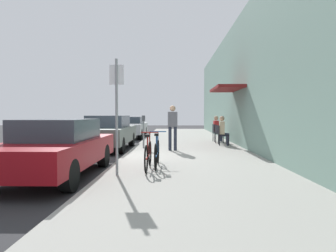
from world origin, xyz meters
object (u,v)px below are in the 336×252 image
at_px(parked_car_2, 130,127).
at_px(seated_patron_2, 217,128).
at_px(cafe_chair_0, 222,134).
at_px(bicycle_0, 157,153).
at_px(bicycle_1, 148,155).
at_px(street_sign, 117,107).
at_px(pedestrian_standing, 173,124).
at_px(cafe_chair_2, 216,131).
at_px(seated_patron_0, 223,130).
at_px(parked_car_0, 57,147).
at_px(cafe_chair_1, 219,133).
at_px(parked_car_1, 108,132).
at_px(parking_meter, 144,129).

distance_m(parked_car_2, seated_patron_2, 6.23).
bearing_deg(parked_car_2, cafe_chair_0, -48.87).
height_order(parked_car_2, bicycle_0, parked_car_2).
height_order(bicycle_1, seated_patron_2, seated_patron_2).
height_order(street_sign, bicycle_1, street_sign).
xyz_separation_m(seated_patron_2, pedestrian_standing, (-2.22, -3.74, 0.30)).
bearing_deg(cafe_chair_2, seated_patron_0, -88.13).
bearing_deg(cafe_chair_2, pedestrian_standing, -120.09).
height_order(parked_car_0, bicycle_1, parked_car_0).
relative_size(parked_car_0, cafe_chair_1, 5.06).
distance_m(parked_car_1, cafe_chair_1, 5.09).
distance_m(cafe_chair_0, cafe_chair_2, 1.83).
bearing_deg(parked_car_1, seated_patron_0, 7.29).
bearing_deg(parking_meter, parked_car_1, 163.09).
distance_m(parked_car_2, pedestrian_standing, 8.00).
height_order(seated_patron_2, pedestrian_standing, pedestrian_standing).
distance_m(bicycle_1, seated_patron_0, 6.39).
height_order(cafe_chair_1, seated_patron_2, seated_patron_2).
distance_m(parked_car_1, cafe_chair_2, 5.49).
relative_size(parked_car_1, cafe_chair_0, 5.06).
bearing_deg(cafe_chair_2, parked_car_2, 142.37).
bearing_deg(cafe_chair_0, seated_patron_2, 88.14).
distance_m(parking_meter, bicycle_1, 4.68).
xyz_separation_m(parked_car_2, parking_meter, (1.55, -6.72, 0.18)).
height_order(parking_meter, bicycle_1, parking_meter).
bearing_deg(street_sign, seated_patron_2, 67.32).
xyz_separation_m(bicycle_1, seated_patron_2, (2.81, 7.57, 0.34)).
height_order(parked_car_2, seated_patron_2, seated_patron_2).
bearing_deg(parked_car_1, seated_patron_2, 26.57).
bearing_deg(parked_car_1, cafe_chair_1, 15.81).
height_order(parking_meter, bicycle_0, parking_meter).
relative_size(parked_car_2, cafe_chair_0, 5.06).
distance_m(street_sign, seated_patron_0, 7.34).
xyz_separation_m(parking_meter, seated_patron_2, (3.41, 2.95, -0.07)).
xyz_separation_m(street_sign, cafe_chair_0, (3.40, 6.43, -1.02)).
height_order(bicycle_0, cafe_chair_2, bicycle_0).
relative_size(cafe_chair_0, seated_patron_2, 0.67).
bearing_deg(parking_meter, cafe_chair_0, 18.39).
relative_size(parked_car_1, pedestrian_standing, 2.59).
height_order(parking_meter, pedestrian_standing, pedestrian_standing).
bearing_deg(street_sign, parked_car_2, 97.10).
height_order(parked_car_0, seated_patron_2, seated_patron_2).
bearing_deg(seated_patron_0, parking_meter, -162.02).
height_order(parked_car_1, cafe_chair_0, parked_car_1).
distance_m(parking_meter, cafe_chair_0, 3.54).
relative_size(parked_car_1, seated_patron_2, 3.41).
bearing_deg(parked_car_1, street_sign, -75.48).
xyz_separation_m(parked_car_1, parking_meter, (1.55, -0.47, 0.15)).
height_order(street_sign, cafe_chair_2, street_sign).
relative_size(parked_car_0, bicycle_0, 2.57).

